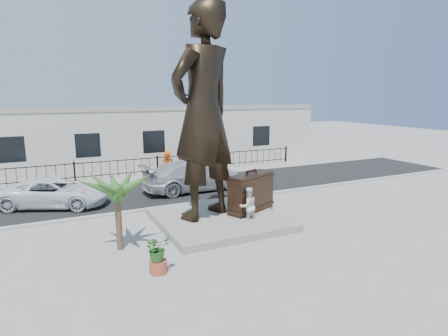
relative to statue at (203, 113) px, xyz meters
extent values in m
plane|color=#9E9991|center=(1.09, -1.75, -4.77)|extent=(100.00, 100.00, 0.00)
cube|color=black|center=(1.09, 6.25, -4.77)|extent=(40.00, 7.00, 0.01)
cube|color=#A5A399|center=(1.09, 2.75, -4.71)|extent=(40.00, 0.25, 0.12)
cube|color=#9E9991|center=(1.09, 10.25, -4.76)|extent=(40.00, 2.50, 0.02)
cube|color=gray|center=(0.59, -0.25, -4.62)|extent=(5.20, 5.20, 0.30)
cube|color=black|center=(1.09, 11.05, -4.17)|extent=(22.00, 0.10, 1.20)
cube|color=silver|center=(1.09, 15.25, -2.57)|extent=(28.00, 7.00, 4.40)
imported|color=black|center=(0.00, 0.00, 0.00)|extent=(3.85, 3.27, 8.95)
cube|color=#322115|center=(2.22, -0.24, -3.61)|extent=(2.56, 1.72, 1.73)
imported|color=silver|center=(1.59, -1.08, -3.95)|extent=(0.81, 0.63, 1.65)
imported|color=white|center=(-5.75, 5.48, -4.06)|extent=(5.62, 4.24, 1.42)
imported|color=#ACAEB1|center=(1.65, 5.48, -3.90)|extent=(6.05, 2.67, 1.73)
imported|color=#D9510B|center=(1.72, 10.65, -3.94)|extent=(1.15, 0.80, 1.63)
cylinder|color=#AB452D|center=(-3.15, -3.72, -4.57)|extent=(0.56, 0.56, 0.40)
imported|color=#285B1D|center=(-3.15, -3.72, -3.95)|extent=(0.89, 0.81, 0.85)
camera|label=1|loc=(-6.06, -14.45, 0.72)|focal=30.00mm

